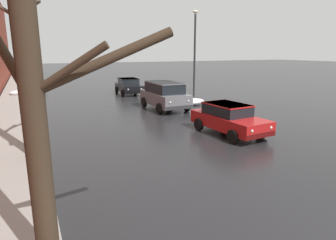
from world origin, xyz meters
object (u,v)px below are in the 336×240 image
bare_tree_at_the_corner (36,97)px  suv_grey_parked_kerbside_close (164,94)px  sedan_red_approaching_near_lane (229,118)px  street_lamp_post (195,53)px  bare_tree_second_along_sidewalk (26,49)px  sedan_black_parked_kerbside_mid (129,86)px

bare_tree_at_the_corner → suv_grey_parked_kerbside_close: 15.11m
sedan_red_approaching_near_lane → street_lamp_post: (2.79, 7.93, 2.92)m
sedan_red_approaching_near_lane → bare_tree_second_along_sidewalk: bearing=178.5°
sedan_red_approaching_near_lane → bare_tree_at_the_corner: bearing=-144.8°
sedan_red_approaching_near_lane → sedan_black_parked_kerbside_mid: same height
bare_tree_second_along_sidewalk → street_lamp_post: (11.07, 7.71, -0.22)m
bare_tree_at_the_corner → bare_tree_second_along_sidewalk: 6.09m
street_lamp_post → sedan_red_approaching_near_lane: bearing=-109.4°
street_lamp_post → sedan_black_parked_kerbside_mid: bearing=113.7°
sedan_black_parked_kerbside_mid → street_lamp_post: bearing=-66.3°
suv_grey_parked_kerbside_close → street_lamp_post: size_ratio=0.65×
suv_grey_parked_kerbside_close → sedan_black_parked_kerbside_mid: suv_grey_parked_kerbside_close is taller
bare_tree_at_the_corner → sedan_black_parked_kerbside_mid: 22.05m
bare_tree_at_the_corner → street_lamp_post: (11.05, 13.75, 0.56)m
sedan_black_parked_kerbside_mid → street_lamp_post: street_lamp_post is taller
bare_tree_second_along_sidewalk → suv_grey_parked_kerbside_close: bearing=38.9°
sedan_red_approaching_near_lane → sedan_black_parked_kerbside_mid: size_ratio=1.04×
suv_grey_parked_kerbside_close → street_lamp_post: bearing=21.3°
bare_tree_second_along_sidewalk → bare_tree_at_the_corner: bearing=-89.8°
bare_tree_at_the_corner → bare_tree_second_along_sidewalk: bare_tree_second_along_sidewalk is taller
bare_tree_second_along_sidewalk → street_lamp_post: size_ratio=1.12×
bare_tree_second_along_sidewalk → sedan_red_approaching_near_lane: (8.28, -0.22, -3.14)m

